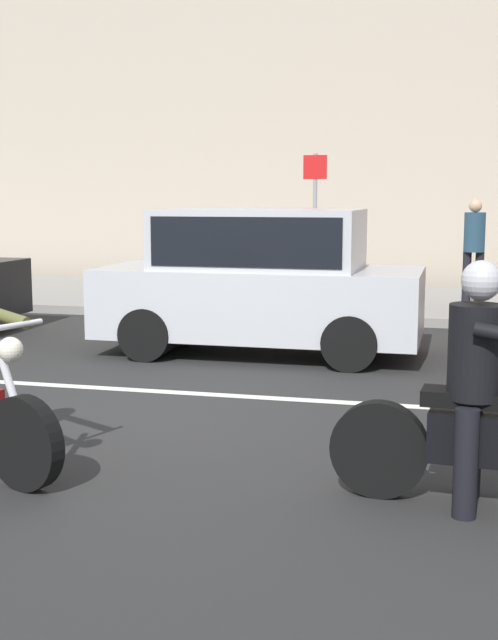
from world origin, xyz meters
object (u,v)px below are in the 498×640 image
motorcycle_with_rider_black_leather (490,409)px  street_sign_post (315,209)px  parked_hatchback_silver (260,280)px  pedestrian_bystander (474,244)px

motorcycle_with_rider_black_leather → street_sign_post: (-2.90, 10.37, 1.06)m
motorcycle_with_rider_black_leather → parked_hatchback_silver: (-2.62, 4.78, 0.29)m
street_sign_post → pedestrian_bystander: bearing=-25.8°
motorcycle_with_rider_black_leather → street_sign_post: size_ratio=0.80×
parked_hatchback_silver → pedestrian_bystander: 4.95m
parked_hatchback_silver → pedestrian_bystander: bearing=58.2°
street_sign_post → pedestrian_bystander: 3.25m
motorcycle_with_rider_black_leather → street_sign_post: street_sign_post is taller
street_sign_post → pedestrian_bystander: size_ratio=1.47×
parked_hatchback_silver → street_sign_post: bearing=92.9°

